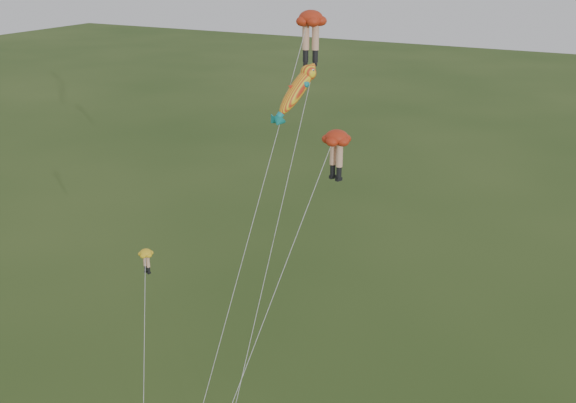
% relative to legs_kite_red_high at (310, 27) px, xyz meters
% --- Properties ---
extents(legs_kite_red_high, '(2.79, 11.72, 20.99)m').
position_rel_legs_kite_red_high_xyz_m(legs_kite_red_high, '(0.00, 0.00, 0.00)').
color(legs_kite_red_high, red).
rests_on(legs_kite_red_high, ground).
extents(legs_kite_red_mid, '(4.01, 9.50, 15.57)m').
position_rel_legs_kite_red_high_xyz_m(legs_kite_red_mid, '(3.00, -3.21, -5.33)').
color(legs_kite_red_mid, red).
rests_on(legs_kite_red_mid, ground).
extents(legs_kite_yellow, '(4.07, 6.13, 7.88)m').
position_rel_legs_kite_red_high_xyz_m(legs_kite_yellow, '(-7.30, -6.25, -12.99)').
color(legs_kite_yellow, yellow).
rests_on(legs_kite_yellow, ground).
extents(fish_kite, '(2.11, 9.07, 18.65)m').
position_rel_legs_kite_red_high_xyz_m(fish_kite, '(0.20, -1.88, -3.11)').
color(fish_kite, yellow).
rests_on(fish_kite, ground).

